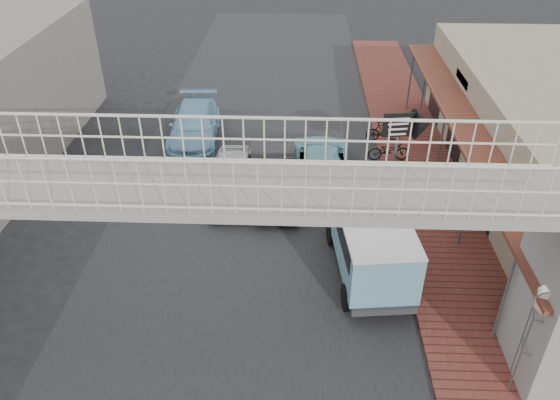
# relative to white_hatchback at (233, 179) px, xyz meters

# --- Properties ---
(ground) EXTENTS (120.00, 120.00, 0.00)m
(ground) POSITION_rel_white_hatchback_xyz_m (0.81, -3.75, -0.74)
(ground) COLOR black
(ground) RESTS_ON ground
(road_strip) EXTENTS (10.00, 60.00, 0.01)m
(road_strip) POSITION_rel_white_hatchback_xyz_m (0.81, -3.75, -0.73)
(road_strip) COLOR black
(road_strip) RESTS_ON ground
(sidewalk) EXTENTS (3.00, 40.00, 0.10)m
(sidewalk) POSITION_rel_white_hatchback_xyz_m (7.31, -0.75, -0.69)
(sidewalk) COLOR brown
(sidewalk) RESTS_ON ground
(footbridge) EXTENTS (16.40, 2.40, 6.34)m
(footbridge) POSITION_rel_white_hatchback_xyz_m (0.81, -7.75, 2.44)
(footbridge) COLOR gray
(footbridge) RESTS_ON ground
(white_hatchback) EXTENTS (1.91, 4.40, 1.48)m
(white_hatchback) POSITION_rel_white_hatchback_xyz_m (0.00, 0.00, 0.00)
(white_hatchback) COLOR white
(white_hatchback) RESTS_ON ground
(dark_sedan) EXTENTS (2.12, 4.90, 1.57)m
(dark_sedan) POSITION_rel_white_hatchback_xyz_m (1.51, 0.17, 0.05)
(dark_sedan) COLOR black
(dark_sedan) RESTS_ON ground
(angkot_curb) EXTENTS (2.30, 4.94, 1.37)m
(angkot_curb) POSITION_rel_white_hatchback_xyz_m (3.31, 1.53, -0.05)
(angkot_curb) COLOR #79C7D3
(angkot_curb) RESTS_ON ground
(angkot_far) EXTENTS (2.42, 5.19, 1.47)m
(angkot_far) POSITION_rel_white_hatchback_xyz_m (-2.20, 4.53, -0.00)
(angkot_far) COLOR #77B0CF
(angkot_far) RESTS_ON ground
(angkot_van) EXTENTS (2.44, 4.60, 2.17)m
(angkot_van) POSITION_rel_white_hatchback_xyz_m (4.62, -4.24, 0.64)
(angkot_van) COLOR black
(angkot_van) RESTS_ON ground
(motorcycle_near) EXTENTS (1.75, 0.72, 0.90)m
(motorcycle_near) POSITION_rel_white_hatchback_xyz_m (6.11, 2.85, -0.19)
(motorcycle_near) COLOR black
(motorcycle_near) RESTS_ON sidewalk
(motorcycle_far) EXTENTS (1.60, 0.58, 0.94)m
(motorcycle_far) POSITION_rel_white_hatchback_xyz_m (6.11, 4.60, -0.17)
(motorcycle_far) COLOR black
(motorcycle_far) RESTS_ON sidewalk
(street_clock) EXTENTS (0.80, 0.76, 3.09)m
(street_clock) POSITION_rel_white_hatchback_xyz_m (7.96, -8.30, 1.92)
(street_clock) COLOR #59595B
(street_clock) RESTS_ON sidewalk
(arrow_sign) EXTENTS (1.84, 1.19, 3.09)m
(arrow_sign) POSITION_rel_white_hatchback_xyz_m (6.76, 0.99, 1.85)
(arrow_sign) COLOR #59595B
(arrow_sign) RESTS_ON sidewalk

